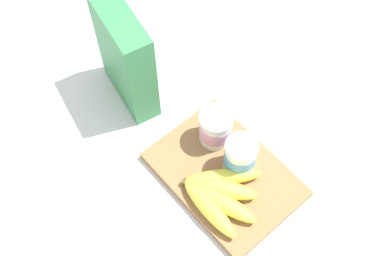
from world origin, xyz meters
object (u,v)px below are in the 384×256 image
Objects in this scene: cutting_board at (225,174)px; yogurt_cup_back at (240,156)px; banana_bunch at (219,194)px; cereal_box at (126,59)px; yogurt_cup_front at (216,128)px.

yogurt_cup_back reaches higher than cutting_board.
yogurt_cup_back is 0.52× the size of banana_bunch.
yogurt_cup_front is (0.23, 0.06, -0.07)m from cereal_box.
cereal_box is 0.25m from yogurt_cup_front.
cereal_box reaches higher than cutting_board.
yogurt_cup_back reaches higher than banana_bunch.
cereal_box is 2.93× the size of yogurt_cup_front.
yogurt_cup_front is 0.09m from yogurt_cup_back.
cereal_box is 0.33m from yogurt_cup_back.
yogurt_cup_front reaches higher than cutting_board.
cutting_board is 3.54× the size of yogurt_cup_front.
cutting_board is 3.32× the size of yogurt_cup_back.
cutting_board is 1.21× the size of cereal_box.
yogurt_cup_front is at bearing 173.53° from yogurt_cup_back.
cereal_box reaches higher than banana_bunch.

